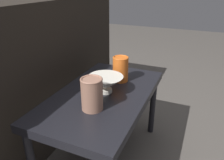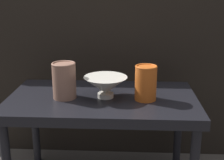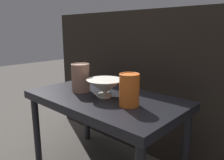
% 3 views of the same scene
% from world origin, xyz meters
% --- Properties ---
extents(table, '(0.78, 0.44, 0.43)m').
position_xyz_m(table, '(0.00, 0.00, 0.38)').
color(table, black).
rests_on(table, ground_plane).
extents(couch_backdrop, '(1.53, 0.50, 0.86)m').
position_xyz_m(couch_backdrop, '(0.00, 0.55, 0.43)').
color(couch_backdrop, black).
rests_on(couch_backdrop, ground_plane).
extents(bowl, '(0.18, 0.18, 0.09)m').
position_xyz_m(bowl, '(0.01, -0.01, 0.48)').
color(bowl, silver).
rests_on(bowl, table).
extents(vase_textured_left, '(0.10, 0.10, 0.15)m').
position_xyz_m(vase_textured_left, '(-0.15, -0.02, 0.51)').
color(vase_textured_left, '#996B56').
rests_on(vase_textured_left, table).
extents(vase_colorful_right, '(0.09, 0.09, 0.14)m').
position_xyz_m(vase_colorful_right, '(0.18, -0.03, 0.50)').
color(vase_colorful_right, orange).
rests_on(vase_colorful_right, table).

